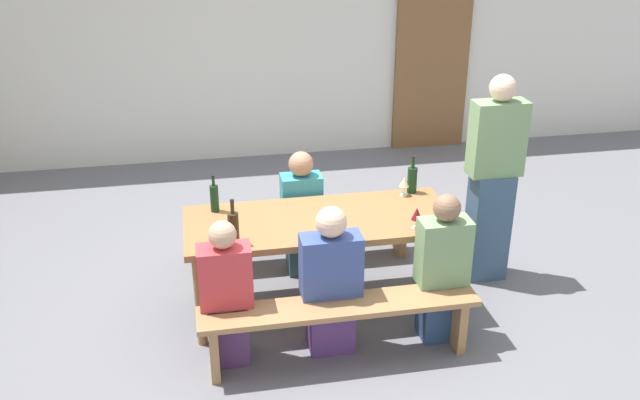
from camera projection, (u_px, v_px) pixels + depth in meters
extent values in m
plane|color=slate|center=(320.00, 304.00, 5.54)|extent=(24.00, 24.00, 0.00)
cube|color=silver|center=(263.00, 19.00, 7.95)|extent=(14.00, 0.20, 3.20)
cube|color=brown|center=(432.00, 63.00, 8.39)|extent=(0.90, 0.06, 2.10)
cube|color=olive|center=(320.00, 221.00, 5.23)|extent=(2.00, 0.82, 0.05)
cylinder|color=olive|center=(200.00, 302.00, 4.92)|extent=(0.07, 0.07, 0.70)
cylinder|color=olive|center=(450.00, 277.00, 5.24)|extent=(0.07, 0.07, 0.70)
cylinder|color=olive|center=(197.00, 254.00, 5.54)|extent=(0.07, 0.07, 0.70)
cylinder|color=olive|center=(421.00, 234.00, 5.86)|extent=(0.07, 0.07, 0.70)
cube|color=#9E7247|center=(340.00, 307.00, 4.72)|extent=(1.90, 0.30, 0.04)
cube|color=#9E7247|center=(214.00, 348.00, 4.67)|extent=(0.06, 0.24, 0.41)
cube|color=#9E7247|center=(457.00, 321.00, 4.96)|extent=(0.06, 0.24, 0.41)
cube|color=#9E7247|center=(305.00, 216.00, 5.99)|extent=(1.90, 0.30, 0.04)
cube|color=#9E7247|center=(205.00, 248.00, 5.94)|extent=(0.06, 0.24, 0.41)
cube|color=#9E7247|center=(400.00, 231.00, 6.23)|extent=(0.06, 0.24, 0.41)
cylinder|color=#143319|center=(214.00, 199.00, 5.30)|extent=(0.07, 0.07, 0.21)
cylinder|color=#143319|center=(213.00, 181.00, 5.24)|extent=(0.02, 0.02, 0.07)
cylinder|color=black|center=(213.00, 176.00, 5.22)|extent=(0.03, 0.03, 0.01)
cylinder|color=#332814|center=(234.00, 228.00, 4.82)|extent=(0.08, 0.08, 0.23)
cylinder|color=#332814|center=(232.00, 207.00, 4.75)|extent=(0.03, 0.03, 0.09)
cylinder|color=black|center=(232.00, 200.00, 4.73)|extent=(0.03, 0.03, 0.01)
cylinder|color=#143319|center=(412.00, 180.00, 5.62)|extent=(0.08, 0.08, 0.21)
cylinder|color=#143319|center=(413.00, 163.00, 5.56)|extent=(0.03, 0.03, 0.09)
cylinder|color=black|center=(414.00, 157.00, 5.53)|extent=(0.03, 0.03, 0.01)
cylinder|color=silver|center=(404.00, 195.00, 5.60)|extent=(0.06, 0.06, 0.01)
cylinder|color=silver|center=(404.00, 191.00, 5.59)|extent=(0.01, 0.01, 0.07)
cone|color=beige|center=(404.00, 182.00, 5.56)|extent=(0.08, 0.08, 0.08)
cylinder|color=silver|center=(437.00, 227.00, 5.09)|extent=(0.06, 0.06, 0.01)
cylinder|color=silver|center=(438.00, 223.00, 5.08)|extent=(0.01, 0.01, 0.06)
cone|color=beige|center=(438.00, 214.00, 5.05)|extent=(0.07, 0.07, 0.08)
cylinder|color=silver|center=(416.00, 228.00, 5.08)|extent=(0.06, 0.06, 0.01)
cylinder|color=silver|center=(416.00, 223.00, 5.06)|extent=(0.01, 0.01, 0.06)
cone|color=maroon|center=(417.00, 214.00, 5.03)|extent=(0.08, 0.08, 0.09)
cube|color=#533160|center=(229.00, 331.00, 4.82)|extent=(0.27, 0.24, 0.45)
cube|color=#C6383D|center=(225.00, 276.00, 4.64)|extent=(0.35, 0.20, 0.42)
sphere|color=tan|center=(222.00, 235.00, 4.51)|extent=(0.19, 0.19, 0.19)
cube|color=#54326B|center=(331.00, 320.00, 4.94)|extent=(0.31, 0.24, 0.45)
cube|color=#384C8C|center=(331.00, 265.00, 4.75)|extent=(0.42, 0.20, 0.44)
sphere|color=beige|center=(331.00, 222.00, 4.62)|extent=(0.21, 0.21, 0.21)
cube|color=navy|center=(439.00, 308.00, 5.07)|extent=(0.27, 0.24, 0.45)
cube|color=#729966|center=(443.00, 252.00, 4.88)|extent=(0.36, 0.20, 0.48)
sphere|color=#846047|center=(447.00, 208.00, 4.74)|extent=(0.19, 0.19, 0.19)
cube|color=#304C56|center=(302.00, 246.00, 5.93)|extent=(0.25, 0.24, 0.45)
cube|color=teal|center=(301.00, 199.00, 5.75)|extent=(0.33, 0.20, 0.42)
sphere|color=#A87A5B|center=(301.00, 164.00, 5.62)|extent=(0.20, 0.20, 0.20)
cube|color=#38556E|center=(488.00, 226.00, 5.76)|extent=(0.31, 0.24, 0.92)
cube|color=#729966|center=(497.00, 138.00, 5.44)|extent=(0.42, 0.20, 0.59)
sphere|color=beige|center=(503.00, 88.00, 5.28)|extent=(0.21, 0.21, 0.21)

